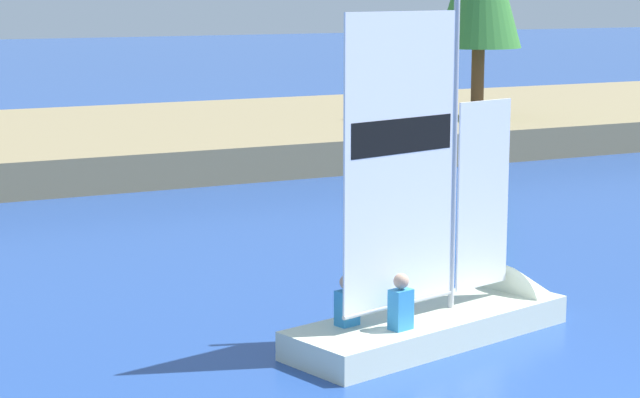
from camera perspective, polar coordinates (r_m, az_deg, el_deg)
shore_bank at (r=32.66m, az=-10.34°, el=2.79°), size 80.00×11.43×0.88m
sailboat at (r=16.10m, az=7.24°, el=-5.06°), size 4.88×2.38×5.40m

